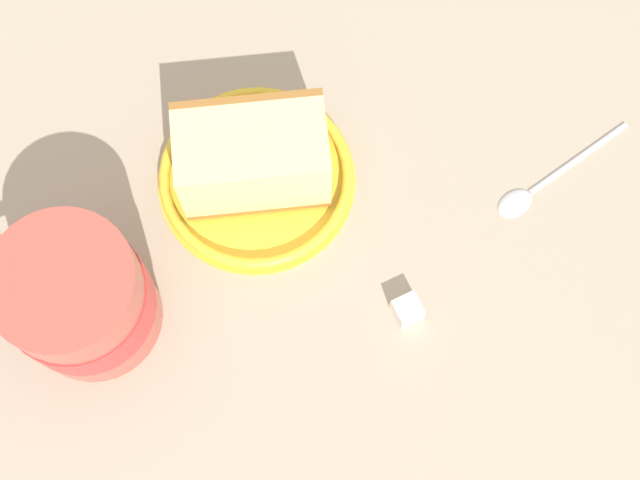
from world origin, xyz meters
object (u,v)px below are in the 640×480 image
at_px(teaspoon, 537,186).
at_px(small_plate, 256,177).
at_px(sugar_cube, 407,310).
at_px(tea_mug, 78,299).
at_px(cake_slice, 253,156).

bearing_deg(teaspoon, small_plate, -90.55).
relative_size(small_plate, sugar_cube, 8.08).
relative_size(tea_mug, teaspoon, 1.13).
distance_m(tea_mug, sugar_cube, 0.23).
distance_m(cake_slice, teaspoon, 0.22).
distance_m(cake_slice, tea_mug, 0.16).
bearing_deg(cake_slice, tea_mug, -45.37).
distance_m(teaspoon, sugar_cube, 0.14).
height_order(tea_mug, teaspoon, tea_mug).
height_order(small_plate, cake_slice, cake_slice).
xyz_separation_m(teaspoon, sugar_cube, (0.10, -0.10, 0.01)).
height_order(small_plate, tea_mug, tea_mug).
relative_size(cake_slice, sugar_cube, 6.16).
xyz_separation_m(small_plate, tea_mug, (0.11, -0.11, 0.05)).
bearing_deg(sugar_cube, cake_slice, -132.54).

